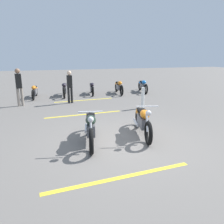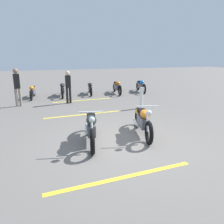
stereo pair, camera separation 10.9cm
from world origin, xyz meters
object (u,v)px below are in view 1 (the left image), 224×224
object	(u,v)px
motorcycle_row_far_left	(143,85)
motorcycle_row_left	(119,86)
bystander_near_row	(19,85)
motorcycle_row_center	(92,88)
motorcycle_row_right	(65,89)
motorcycle_dark_foreground	(91,126)
bystander_secondary	(70,85)
motorcycle_bright_foreground	(142,120)
motorcycle_row_far_right	(35,91)
bollard_post	(143,98)

from	to	relation	value
motorcycle_row_far_left	motorcycle_row_left	xyz separation A→B (m)	(-0.06, 1.68, 0.01)
motorcycle_row_left	bystander_near_row	xyz separation A→B (m)	(-1.83, 5.63, 0.55)
motorcycle_row_center	motorcycle_row_right	bearing A→B (deg)	-78.14
motorcycle_dark_foreground	motorcycle_row_right	xyz separation A→B (m)	(7.29, 0.05, -0.03)
motorcycle_row_center	bystander_secondary	distance (m)	2.74
motorcycle_row_left	motorcycle_bright_foreground	bearing A→B (deg)	-6.44
motorcycle_row_center	motorcycle_row_far_right	size ratio (longest dim) A/B	1.01
motorcycle_row_far_left	bystander_secondary	bearing A→B (deg)	-58.35
motorcycle_row_left	bollard_post	bearing A→B (deg)	3.59
motorcycle_row_far_left	bystander_near_row	world-z (taller)	bystander_near_row
motorcycle_dark_foreground	motorcycle_row_left	bearing A→B (deg)	166.57
motorcycle_row_far_right	bystander_near_row	bearing A→B (deg)	-11.79
motorcycle_row_far_left	motorcycle_row_right	world-z (taller)	motorcycle_row_right
motorcycle_row_far_right	bystander_near_row	xyz separation A→B (m)	(-1.93, 0.59, 0.60)
bystander_near_row	bystander_secondary	size ratio (longest dim) A/B	1.09
motorcycle_row_center	motorcycle_row_far_right	xyz separation A→B (m)	(-0.16, 3.36, -0.01)
motorcycle_row_left	bollard_post	distance (m)	4.03
motorcycle_row_far_left	motorcycle_row_left	world-z (taller)	motorcycle_row_left
bystander_near_row	motorcycle_row_center	bearing A→B (deg)	103.93
motorcycle_row_far_left	motorcycle_dark_foreground	bearing A→B (deg)	-24.77
motorcycle_bright_foreground	bystander_near_row	bearing A→B (deg)	-128.82
motorcycle_row_right	motorcycle_row_far_left	bearing A→B (deg)	96.13
motorcycle_row_center	bollard_post	xyz separation A→B (m)	(-4.27, -1.46, 0.08)
motorcycle_row_center	bystander_secondary	size ratio (longest dim) A/B	1.20
motorcycle_row_far_right	bollard_post	size ratio (longest dim) A/B	1.99
motorcycle_dark_foreground	motorcycle_row_left	xyz separation A→B (m)	(7.15, -3.30, -0.02)
motorcycle_row_far_left	bollard_post	bearing A→B (deg)	-15.13
motorcycle_row_left	motorcycle_row_right	distance (m)	3.36
motorcycle_row_far_right	bystander_secondary	distance (m)	2.73
motorcycle_dark_foreground	motorcycle_row_far_right	size ratio (longest dim) A/B	1.14
motorcycle_row_center	motorcycle_row_left	bearing A→B (deg)	89.39
motorcycle_dark_foreground	bystander_near_row	size ratio (longest dim) A/B	1.24
motorcycle_bright_foreground	motorcycle_row_center	world-z (taller)	motorcycle_bright_foreground
motorcycle_row_left	motorcycle_row_far_right	xyz separation A→B (m)	(0.10, 5.04, -0.04)
motorcycle_row_far_left	motorcycle_row_center	bearing A→B (deg)	-83.45
bystander_near_row	motorcycle_row_left	bearing A→B (deg)	94.11
motorcycle_dark_foreground	motorcycle_row_left	world-z (taller)	motorcycle_dark_foreground
motorcycle_row_far_right	motorcycle_dark_foreground	bearing A→B (deg)	18.72
motorcycle_row_right	bystander_near_row	size ratio (longest dim) A/B	1.19
motorcycle_row_far_left	motorcycle_row_far_right	bearing A→B (deg)	-80.44
motorcycle_row_far_left	bystander_near_row	distance (m)	7.57
motorcycle_row_far_left	motorcycle_row_far_right	xyz separation A→B (m)	(0.04, 6.72, -0.04)
motorcycle_row_left	motorcycle_row_right	size ratio (longest dim) A/B	1.01
bollard_post	motorcycle_row_center	bearing A→B (deg)	18.81
motorcycle_bright_foreground	motorcycle_row_left	bearing A→B (deg)	-179.35
motorcycle_dark_foreground	motorcycle_row_far_left	xyz separation A→B (m)	(7.21, -4.98, -0.03)
motorcycle_row_left	motorcycle_dark_foreground	bearing A→B (deg)	-18.05
bystander_near_row	bollard_post	world-z (taller)	bystander_near_row
bollard_post	motorcycle_row_right	bearing A→B (deg)	36.98
motorcycle_dark_foreground	motorcycle_row_far_left	world-z (taller)	motorcycle_dark_foreground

